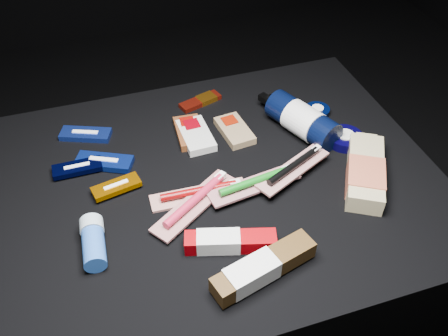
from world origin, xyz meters
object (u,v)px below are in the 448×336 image
object	(u,v)px
lotion_bottle	(302,120)
bodywash_bottle	(365,173)
toothpaste_carton_red	(226,242)
deodorant_stick	(93,242)

from	to	relation	value
lotion_bottle	bodywash_bottle	size ratio (longest dim) A/B	1.07
bodywash_bottle	lotion_bottle	bearing A→B (deg)	137.31
lotion_bottle	bodywash_bottle	xyz separation A→B (m)	(0.06, -0.20, -0.02)
lotion_bottle	toothpaste_carton_red	xyz separation A→B (m)	(-0.29, -0.28, -0.02)
bodywash_bottle	deodorant_stick	world-z (taller)	same
deodorant_stick	toothpaste_carton_red	bearing A→B (deg)	-14.00
deodorant_stick	toothpaste_carton_red	xyz separation A→B (m)	(0.24, -0.07, -0.01)
deodorant_stick	bodywash_bottle	bearing A→B (deg)	3.64
deodorant_stick	toothpaste_carton_red	size ratio (longest dim) A/B	0.63
lotion_bottle	bodywash_bottle	bearing A→B (deg)	-95.15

